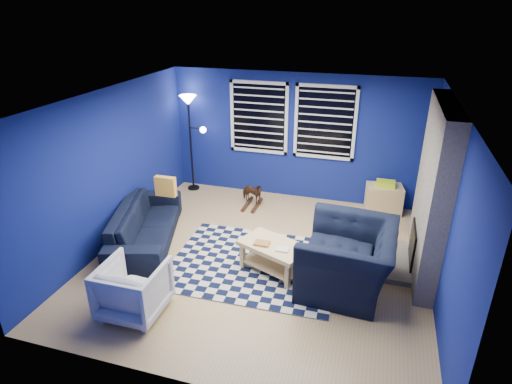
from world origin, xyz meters
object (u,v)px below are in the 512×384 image
sofa (146,224)px  rocking_horse (252,193)px  tv (432,149)px  cabinet (384,198)px  coffee_table (273,252)px  armchair_big (348,258)px  floor_lamp (190,114)px  armchair_bent (133,289)px

sofa → rocking_horse: sofa is taller
tv → cabinet: (-0.67, 0.25, -1.12)m
tv → coffee_table: (-2.18, -2.25, -1.06)m
armchair_big → coffee_table: armchair_big is taller
rocking_horse → floor_lamp: floor_lamp is taller
armchair_bent → cabinet: 4.91m
tv → armchair_big: 2.73m
armchair_bent → tv: bearing=-135.7°
armchair_big → cabinet: (0.44, 2.55, -0.18)m
coffee_table → floor_lamp: (-2.39, 2.50, 1.30)m
coffee_table → cabinet: 2.92m
armchair_big → floor_lamp: size_ratio=0.70×
floor_lamp → sofa: bearing=-86.1°
sofa → armchair_big: size_ratio=1.58×
coffee_table → cabinet: (1.51, 2.50, -0.06)m
armchair_big → armchair_bent: armchair_big is taller
tv → armchair_bent: (-3.66, -3.64, -1.04)m
cabinet → coffee_table: bearing=-130.8°
cabinet → floor_lamp: floor_lamp is taller
armchair_big → coffee_table: size_ratio=1.25×
cabinet → tv: bearing=-30.2°
armchair_big → coffee_table: bearing=-89.8°
tv → sofa: 4.98m
sofa → armchair_big: 3.33m
armchair_big → floor_lamp: floor_lamp is taller
cabinet → floor_lamp: bearing=170.4°
tv → sofa: tv is taller
sofa → floor_lamp: (-0.16, 2.27, 1.31)m
coffee_table → floor_lamp: bearing=133.8°
tv → coffee_table: size_ratio=0.90×
armchair_bent → coffee_table: (1.48, 1.39, -0.02)m
armchair_bent → coffee_table: armchair_bent is taller
armchair_bent → cabinet: (2.99, 3.89, -0.08)m
sofa → cabinet: bearing=-76.7°
rocking_horse → coffee_table: 2.24m
floor_lamp → armchair_bent: bearing=-76.7°
sofa → cabinet: (3.75, 2.27, -0.04)m
sofa → coffee_table: sofa is taller
tv → floor_lamp: size_ratio=0.50×
armchair_big → cabinet: size_ratio=1.97×
tv → cabinet: tv is taller
coffee_table → cabinet: cabinet is taller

